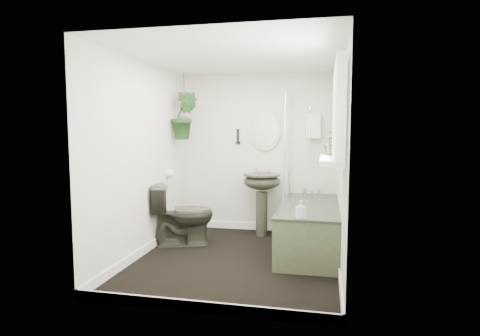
# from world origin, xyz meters

# --- Properties ---
(floor) EXTENTS (2.30, 2.80, 0.02)m
(floor) POSITION_xyz_m (0.00, 0.00, -0.01)
(floor) COLOR black
(floor) RESTS_ON ground
(ceiling) EXTENTS (2.30, 2.80, 0.02)m
(ceiling) POSITION_xyz_m (0.00, 0.00, 2.31)
(ceiling) COLOR white
(ceiling) RESTS_ON ground
(wall_back) EXTENTS (2.30, 0.02, 2.30)m
(wall_back) POSITION_xyz_m (0.00, 1.41, 1.15)
(wall_back) COLOR silver
(wall_back) RESTS_ON ground
(wall_front) EXTENTS (2.30, 0.02, 2.30)m
(wall_front) POSITION_xyz_m (0.00, -1.41, 1.15)
(wall_front) COLOR silver
(wall_front) RESTS_ON ground
(wall_left) EXTENTS (0.02, 2.80, 2.30)m
(wall_left) POSITION_xyz_m (-1.16, 0.00, 1.15)
(wall_left) COLOR silver
(wall_left) RESTS_ON ground
(wall_right) EXTENTS (0.02, 2.80, 2.30)m
(wall_right) POSITION_xyz_m (1.16, 0.00, 1.15)
(wall_right) COLOR silver
(wall_right) RESTS_ON ground
(skirting) EXTENTS (2.30, 2.80, 0.10)m
(skirting) POSITION_xyz_m (0.00, 0.00, 0.05)
(skirting) COLOR white
(skirting) RESTS_ON floor
(bathtub) EXTENTS (0.72, 1.72, 0.58)m
(bathtub) POSITION_xyz_m (0.80, 0.50, 0.29)
(bathtub) COLOR #292B20
(bathtub) RESTS_ON floor
(bath_screen) EXTENTS (0.04, 0.72, 1.40)m
(bath_screen) POSITION_xyz_m (0.47, 0.99, 1.28)
(bath_screen) COLOR silver
(bath_screen) RESTS_ON bathtub
(shower_box) EXTENTS (0.20, 0.10, 0.35)m
(shower_box) POSITION_xyz_m (0.80, 1.34, 1.55)
(shower_box) COLOR white
(shower_box) RESTS_ON wall_back
(oval_mirror) EXTENTS (0.46, 0.03, 0.62)m
(oval_mirror) POSITION_xyz_m (0.11, 1.37, 1.50)
(oval_mirror) COLOR beige
(oval_mirror) RESTS_ON wall_back
(wall_sconce) EXTENTS (0.04, 0.04, 0.22)m
(wall_sconce) POSITION_xyz_m (-0.29, 1.36, 1.40)
(wall_sconce) COLOR black
(wall_sconce) RESTS_ON wall_back
(toilet_roll_holder) EXTENTS (0.11, 0.11, 0.11)m
(toilet_roll_holder) POSITION_xyz_m (-1.10, 0.70, 0.90)
(toilet_roll_holder) COLOR white
(toilet_roll_holder) RESTS_ON wall_left
(window_recess) EXTENTS (0.08, 1.00, 0.90)m
(window_recess) POSITION_xyz_m (1.09, -0.70, 1.65)
(window_recess) COLOR white
(window_recess) RESTS_ON wall_right
(window_sill) EXTENTS (0.18, 1.00, 0.04)m
(window_sill) POSITION_xyz_m (1.02, -0.70, 1.23)
(window_sill) COLOR white
(window_sill) RESTS_ON wall_right
(window_blinds) EXTENTS (0.01, 0.86, 0.76)m
(window_blinds) POSITION_xyz_m (1.04, -0.70, 1.65)
(window_blinds) COLOR white
(window_blinds) RESTS_ON wall_right
(toilet) EXTENTS (0.90, 0.71, 0.80)m
(toilet) POSITION_xyz_m (-0.83, 0.44, 0.40)
(toilet) COLOR #292B20
(toilet) RESTS_ON floor
(pedestal_sink) EXTENTS (0.53, 0.45, 0.88)m
(pedestal_sink) POSITION_xyz_m (0.11, 1.10, 0.44)
(pedestal_sink) COLOR #292B20
(pedestal_sink) RESTS_ON floor
(sill_plant) EXTENTS (0.24, 0.21, 0.23)m
(sill_plant) POSITION_xyz_m (1.04, -0.40, 1.37)
(sill_plant) COLOR black
(sill_plant) RESTS_ON window_sill
(hanging_plant) EXTENTS (0.45, 0.41, 0.66)m
(hanging_plant) POSITION_xyz_m (-0.97, 0.95, 1.69)
(hanging_plant) COLOR black
(hanging_plant) RESTS_ON ceiling
(soap_bottle) EXTENTS (0.11, 0.11, 0.19)m
(soap_bottle) POSITION_xyz_m (0.74, -0.29, 0.68)
(soap_bottle) COLOR black
(soap_bottle) RESTS_ON bathtub
(hanging_pot) EXTENTS (0.16, 0.16, 0.12)m
(hanging_pot) POSITION_xyz_m (-0.97, 0.95, 1.95)
(hanging_pot) COLOR #433B2B
(hanging_pot) RESTS_ON ceiling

